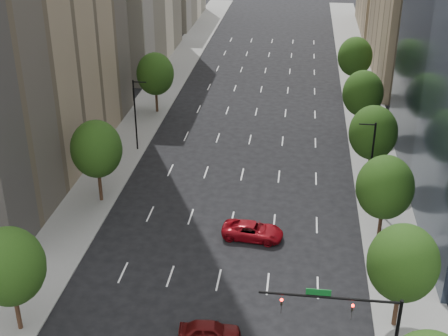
% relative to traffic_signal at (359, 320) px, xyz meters
% --- Properties ---
extents(sidewalk_left, '(6.00, 200.00, 0.15)m').
position_rel_traffic_signal_xyz_m(sidewalk_left, '(-26.03, 30.00, -5.10)').
color(sidewalk_left, slate).
rests_on(sidewalk_left, ground).
extents(sidewalk_right, '(6.00, 200.00, 0.15)m').
position_rel_traffic_signal_xyz_m(sidewalk_right, '(4.97, 30.00, -5.10)').
color(sidewalk_right, slate).
rests_on(sidewalk_right, ground).
extents(tree_right_1, '(5.20, 5.20, 8.75)m').
position_rel_traffic_signal_xyz_m(tree_right_1, '(3.47, 6.00, 0.58)').
color(tree_right_1, '#382316').
rests_on(tree_right_1, ground).
extents(tree_right_2, '(5.20, 5.20, 8.61)m').
position_rel_traffic_signal_xyz_m(tree_right_2, '(3.47, 18.00, 0.43)').
color(tree_right_2, '#382316').
rests_on(tree_right_2, ground).
extents(tree_right_3, '(5.20, 5.20, 8.89)m').
position_rel_traffic_signal_xyz_m(tree_right_3, '(3.47, 30.00, 0.72)').
color(tree_right_3, '#382316').
rests_on(tree_right_3, ground).
extents(tree_right_4, '(5.20, 5.20, 8.46)m').
position_rel_traffic_signal_xyz_m(tree_right_4, '(3.47, 44.00, 0.29)').
color(tree_right_4, '#382316').
rests_on(tree_right_4, ground).
extents(tree_right_5, '(5.20, 5.20, 8.75)m').
position_rel_traffic_signal_xyz_m(tree_right_5, '(3.47, 60.00, 0.58)').
color(tree_right_5, '#382316').
rests_on(tree_right_5, ground).
extents(tree_left_0, '(5.20, 5.20, 8.75)m').
position_rel_traffic_signal_xyz_m(tree_left_0, '(-24.53, 2.00, 0.58)').
color(tree_left_0, '#382316').
rests_on(tree_left_0, ground).
extents(tree_left_1, '(5.20, 5.20, 8.97)m').
position_rel_traffic_signal_xyz_m(tree_left_1, '(-24.53, 22.00, 0.79)').
color(tree_left_1, '#382316').
rests_on(tree_left_1, ground).
extents(tree_left_2, '(5.20, 5.20, 8.68)m').
position_rel_traffic_signal_xyz_m(tree_left_2, '(-24.53, 48.00, 0.50)').
color(tree_left_2, '#382316').
rests_on(tree_left_2, ground).
extents(streetlight_rn, '(1.70, 0.20, 9.00)m').
position_rel_traffic_signal_xyz_m(streetlight_rn, '(2.91, 25.00, -0.33)').
color(streetlight_rn, black).
rests_on(streetlight_rn, ground).
extents(streetlight_ln, '(1.70, 0.20, 9.00)m').
position_rel_traffic_signal_xyz_m(streetlight_ln, '(-23.96, 35.00, -0.33)').
color(streetlight_ln, black).
rests_on(streetlight_ln, ground).
extents(traffic_signal, '(9.12, 0.40, 7.38)m').
position_rel_traffic_signal_xyz_m(traffic_signal, '(0.00, 0.00, 0.00)').
color(traffic_signal, black).
rests_on(traffic_signal, ground).
extents(car_maroon, '(4.74, 2.26, 1.56)m').
position_rel_traffic_signal_xyz_m(car_maroon, '(-10.19, 2.69, -4.39)').
color(car_maroon, '#4B0C0C').
rests_on(car_maroon, ground).
extents(car_red_far, '(5.96, 3.20, 1.59)m').
position_rel_traffic_signal_xyz_m(car_red_far, '(-8.23, 16.88, -4.38)').
color(car_red_far, maroon).
rests_on(car_red_far, ground).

